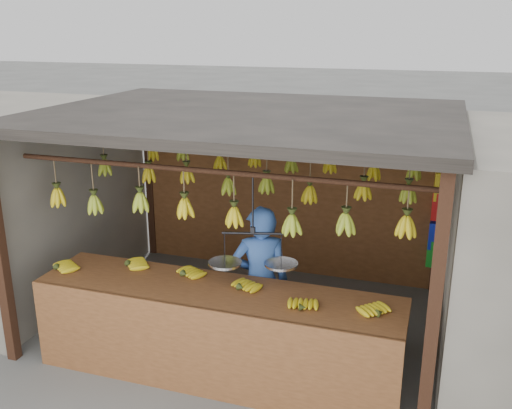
% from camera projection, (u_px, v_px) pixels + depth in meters
% --- Properties ---
extents(ground, '(80.00, 80.00, 0.00)m').
position_uv_depth(ground, '(248.00, 319.00, 6.58)').
color(ground, '#5B5B57').
extents(stall, '(4.30, 3.30, 2.40)m').
position_uv_depth(stall, '(257.00, 146.00, 6.29)').
color(stall, black).
rests_on(stall, ground).
extents(counter, '(3.53, 0.79, 0.96)m').
position_uv_depth(counter, '(211.00, 314.00, 5.23)').
color(counter, brown).
rests_on(counter, ground).
extents(hanging_bananas, '(3.62, 2.25, 0.39)m').
position_uv_depth(hanging_bananas, '(247.00, 183.00, 6.10)').
color(hanging_bananas, gold).
rests_on(hanging_bananas, ground).
extents(balance_scale, '(0.80, 0.44, 0.85)m').
position_uv_depth(balance_scale, '(253.00, 260.00, 5.20)').
color(balance_scale, black).
rests_on(balance_scale, ground).
extents(vendor, '(0.68, 0.57, 1.59)m').
position_uv_depth(vendor, '(260.00, 282.00, 5.70)').
color(vendor, '#3359A5').
rests_on(vendor, ground).
extents(bag_bundles, '(0.08, 0.26, 1.18)m').
position_uv_depth(bag_bundles, '(434.00, 219.00, 6.93)').
color(bag_bundles, yellow).
rests_on(bag_bundles, ground).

